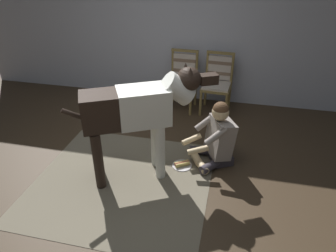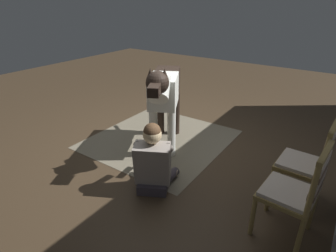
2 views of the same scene
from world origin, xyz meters
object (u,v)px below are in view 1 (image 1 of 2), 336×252
(dining_chair_left_of_pair, at_px, (183,77))
(hot_dog_on_plate, at_px, (182,164))
(dining_chair_right_of_pair, at_px, (218,80))
(large_dog, at_px, (138,110))
(person_sitting_on_floor, at_px, (216,138))

(dining_chair_left_of_pair, xyz_separation_m, hot_dog_on_plate, (0.33, -1.72, -0.52))
(dining_chair_right_of_pair, xyz_separation_m, large_dog, (-0.73, -1.97, 0.33))
(dining_chair_left_of_pair, distance_m, person_sitting_on_floor, 1.69)
(dining_chair_right_of_pair, distance_m, person_sitting_on_floor, 1.53)
(dining_chair_right_of_pair, bearing_deg, person_sitting_on_floor, -85.04)
(person_sitting_on_floor, height_order, large_dog, large_dog)
(person_sitting_on_floor, xyz_separation_m, large_dog, (-0.86, -0.45, 0.52))
(dining_chair_left_of_pair, relative_size, person_sitting_on_floor, 1.16)
(large_dog, xyz_separation_m, hot_dog_on_plate, (0.47, 0.25, -0.85))
(dining_chair_left_of_pair, height_order, hot_dog_on_plate, dining_chair_left_of_pair)
(large_dog, height_order, hot_dog_on_plate, large_dog)
(dining_chair_left_of_pair, distance_m, dining_chair_right_of_pair, 0.59)
(large_dog, distance_m, hot_dog_on_plate, 1.00)
(hot_dog_on_plate, bearing_deg, person_sitting_on_floor, 27.75)
(dining_chair_right_of_pair, xyz_separation_m, hot_dog_on_plate, (-0.26, -1.72, -0.52))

